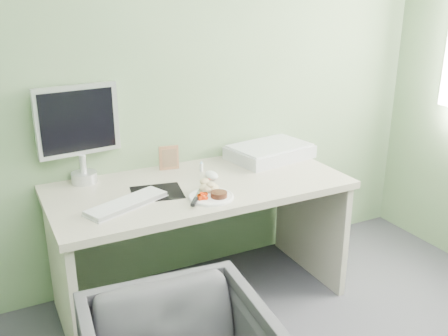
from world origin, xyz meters
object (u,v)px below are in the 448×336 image
desk (200,214)px  scanner (270,152)px  monitor (79,129)px  plate (211,197)px

desk → scanner: 0.64m
desk → scanner: scanner is taller
monitor → plate: bearing=-52.0°
scanner → monitor: (-1.12, 0.12, 0.26)m
monitor → desk: bearing=-36.4°
scanner → plate: bearing=-154.8°
plate → monitor: (-0.52, 0.53, 0.29)m
desk → monitor: 0.79m
desk → plate: size_ratio=7.03×
plate → monitor: bearing=134.7°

